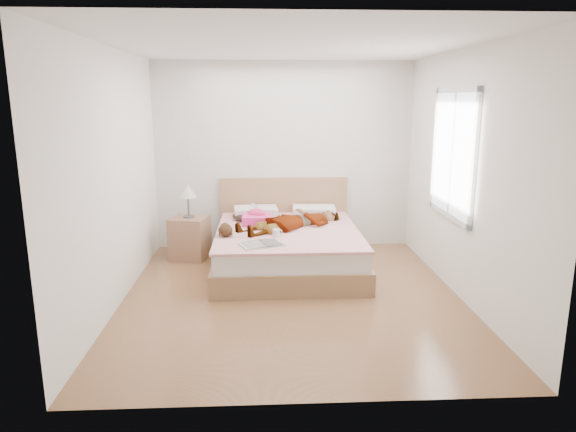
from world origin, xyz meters
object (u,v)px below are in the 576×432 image
object	(u,v)px
woman	(293,218)
magazine	(262,244)
coffee_mug	(276,233)
plush_toy	(225,230)
bed	(287,245)
phone	(254,206)
towel	(257,218)
nightstand	(190,235)

from	to	relation	value
woman	magazine	xyz separation A→B (m)	(-0.40, -0.84, -0.09)
coffee_mug	woman	bearing A→B (deg)	65.31
woman	plush_toy	bearing A→B (deg)	-96.05
bed	magazine	bearing A→B (deg)	-112.45
bed	plush_toy	size ratio (longest dim) A/B	7.65
bed	coffee_mug	bearing A→B (deg)	-108.78
coffee_mug	plush_toy	size ratio (longest dim) A/B	0.47
magazine	phone	bearing A→B (deg)	94.58
towel	nightstand	world-z (taller)	nightstand
magazine	plush_toy	xyz separation A→B (m)	(-0.43, 0.41, 0.07)
phone	woman	bearing A→B (deg)	-72.05
phone	towel	xyz separation A→B (m)	(0.04, -0.27, -0.11)
woman	bed	distance (m)	0.35
woman	towel	world-z (taller)	woman
towel	plush_toy	size ratio (longest dim) A/B	1.41
phone	coffee_mug	bearing A→B (deg)	-106.64
nightstand	bed	bearing A→B (deg)	-17.20
phone	nightstand	bearing A→B (deg)	151.05
woman	towel	xyz separation A→B (m)	(-0.46, 0.13, -0.02)
towel	plush_toy	xyz separation A→B (m)	(-0.37, -0.56, -0.00)
towel	magazine	bearing A→B (deg)	-86.50
towel	magazine	distance (m)	0.97
bed	magazine	size ratio (longest dim) A/B	3.84
towel	nightstand	xyz separation A→B (m)	(-0.90, 0.20, -0.26)
magazine	coffee_mug	xyz separation A→B (m)	(0.17, 0.34, 0.04)
bed	towel	xyz separation A→B (m)	(-0.38, 0.19, 0.31)
phone	bed	size ratio (longest dim) A/B	0.05
woman	nightstand	world-z (taller)	nightstand
towel	nightstand	size ratio (longest dim) A/B	0.39
phone	plush_toy	bearing A→B (deg)	-145.06
phone	nightstand	world-z (taller)	nightstand
plush_toy	nightstand	bearing A→B (deg)	124.82
phone	towel	size ratio (longest dim) A/B	0.26
magazine	plush_toy	size ratio (longest dim) A/B	1.99
phone	towel	world-z (taller)	phone
plush_toy	nightstand	world-z (taller)	nightstand
bed	coffee_mug	world-z (taller)	bed
bed	plush_toy	bearing A→B (deg)	-153.91
bed	coffee_mug	xyz separation A→B (m)	(-0.15, -0.44, 0.28)
bed	plush_toy	xyz separation A→B (m)	(-0.75, -0.37, 0.31)
woman	magazine	distance (m)	0.93
phone	magazine	distance (m)	1.25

